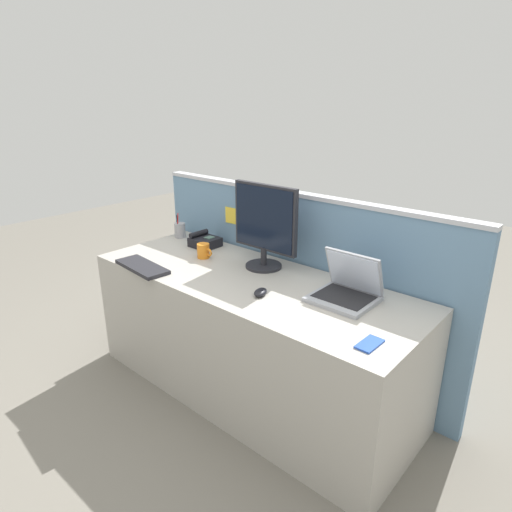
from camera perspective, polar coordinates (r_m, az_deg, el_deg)
The scene contains 11 objects.
ground_plane at distance 2.85m, azimuth -0.69°, elevation -16.65°, with size 10.00×10.00×0.00m, color slate.
desk at distance 2.65m, azimuth -0.72°, elevation -10.25°, with size 1.97×0.74×0.74m, color #ADA89E.
cubicle_divider at distance 2.84m, azimuth 4.77°, elevation -3.30°, with size 2.22×0.08×1.16m.
desktop_monitor at distance 2.57m, azimuth 1.13°, elevation 4.17°, with size 0.44×0.22×0.49m.
laptop at distance 2.27m, azimuth 11.62°, elevation -4.08°, with size 0.30×0.28×0.24m.
desk_phone at distance 3.02m, azimuth -6.62°, elevation 1.90°, with size 0.18×0.16×0.10m.
keyboard_main at distance 2.71m, azimuth -14.39°, elevation -1.34°, with size 0.39×0.15×0.02m, color #232328.
computer_mouse_right_hand at distance 2.28m, azimuth 0.57°, elevation -4.67°, with size 0.06×0.10×0.03m, color black.
pen_cup at distance 3.24m, azimuth -9.72°, elevation 3.29°, with size 0.08×0.08×0.18m.
cell_phone_blue_case at distance 1.91m, azimuth 14.36°, elevation -10.86°, with size 0.07×0.13×0.01m, color blue.
coffee_mug at distance 2.80m, azimuth -6.74°, elevation 0.66°, with size 0.12×0.08×0.09m.
Camera 1 is at (1.54, -1.70, 1.70)m, focal length 31.20 mm.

